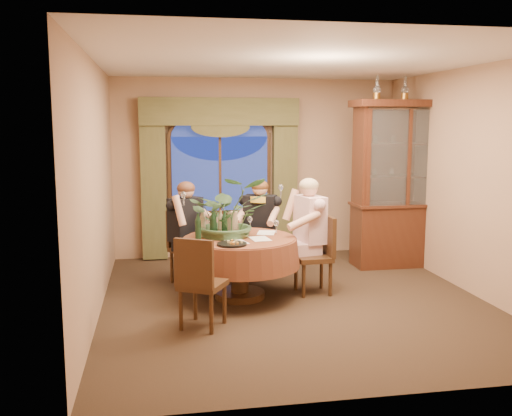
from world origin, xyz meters
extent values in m
plane|color=black|center=(0.00, 0.00, 0.00)|extent=(5.00, 5.00, 0.00)
plane|color=#9A785D|center=(0.00, 2.50, 1.40)|extent=(4.50, 0.00, 4.50)
plane|color=#9A785D|center=(2.25, 0.00, 1.40)|extent=(0.00, 5.00, 5.00)
plane|color=white|center=(0.00, 0.00, 2.80)|extent=(5.00, 5.00, 0.00)
cube|color=#484824|center=(-1.63, 2.38, 1.18)|extent=(0.38, 0.14, 2.32)
cube|color=#484824|center=(0.43, 2.38, 1.18)|extent=(0.38, 0.14, 2.32)
cylinder|color=maroon|center=(-0.62, 0.21, 0.38)|extent=(1.86, 1.86, 0.75)
cube|color=#37170C|center=(1.97, 1.41, 1.22)|extent=(1.50, 0.59, 2.43)
cube|color=black|center=(0.30, 0.24, 0.48)|extent=(0.43, 0.43, 0.96)
cube|color=black|center=(-0.25, 1.19, 0.48)|extent=(0.54, 0.54, 0.96)
cube|color=black|center=(-1.18, 0.98, 0.48)|extent=(0.59, 0.59, 0.96)
cube|color=black|center=(-1.15, -0.71, 0.48)|extent=(0.57, 0.57, 0.96)
imported|color=#355633|center=(-0.73, 0.33, 1.37)|extent=(0.96, 1.07, 0.84)
imported|color=#4D6134|center=(-0.60, 0.16, 0.77)|extent=(0.15, 0.15, 0.05)
cylinder|color=black|center=(-0.77, -0.22, 0.76)|extent=(0.34, 0.34, 0.02)
cylinder|color=black|center=(-0.91, 0.40, 0.92)|extent=(0.07, 0.07, 0.33)
cylinder|color=black|center=(-1.13, 0.08, 0.92)|extent=(0.07, 0.07, 0.33)
cylinder|color=black|center=(-0.95, 0.18, 0.92)|extent=(0.07, 0.07, 0.33)
cylinder|color=tan|center=(-1.05, 0.34, 0.92)|extent=(0.07, 0.07, 0.33)
cylinder|color=black|center=(-0.80, 0.19, 0.92)|extent=(0.07, 0.07, 0.33)
cylinder|color=tan|center=(-0.85, 0.23, 0.92)|extent=(0.07, 0.07, 0.33)
cube|color=white|center=(-0.40, 0.06, 0.75)|extent=(0.24, 0.32, 0.00)
cube|color=white|center=(-0.25, 0.42, 0.75)|extent=(0.29, 0.35, 0.00)
cube|color=white|center=(-0.70, -0.07, 0.75)|extent=(0.28, 0.34, 0.00)
camera|label=1|loc=(-1.60, -6.43, 2.10)|focal=40.00mm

